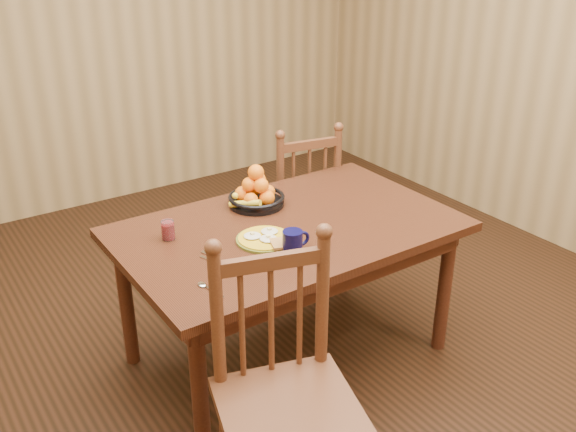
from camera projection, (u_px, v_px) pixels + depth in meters
room at (288, 103)px, 2.81m from camera, size 4.52×5.02×2.72m
dining_table at (288, 241)px, 3.10m from camera, size 1.60×1.00×0.75m
chair_far at (298, 203)px, 3.97m from camera, size 0.52×0.50×0.99m
chair_near at (285, 396)px, 2.31m from camera, size 0.60×0.59×1.08m
breakfast_plate at (266, 239)px, 2.92m from camera, size 0.26×0.30×0.04m
fork at (211, 258)px, 2.77m from camera, size 0.06×0.18×0.00m
spoon at (206, 287)px, 2.55m from camera, size 0.05×0.16×0.01m
coffee_mug at (293, 241)px, 2.81m from camera, size 0.13×0.09×0.10m
juice_glass at (168, 231)px, 2.92m from camera, size 0.06×0.06×0.09m
fruit_bowl at (256, 194)px, 3.25m from camera, size 0.29×0.29×0.22m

